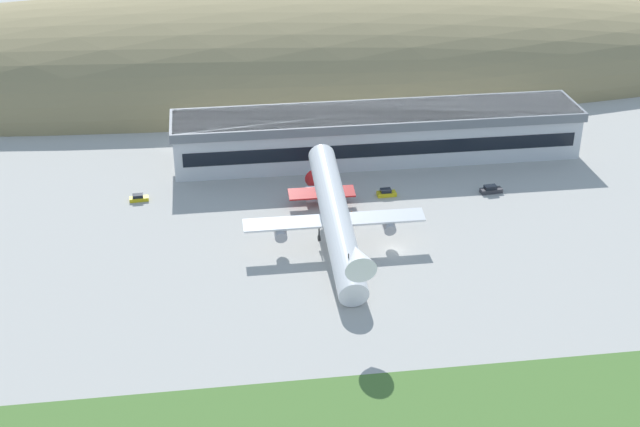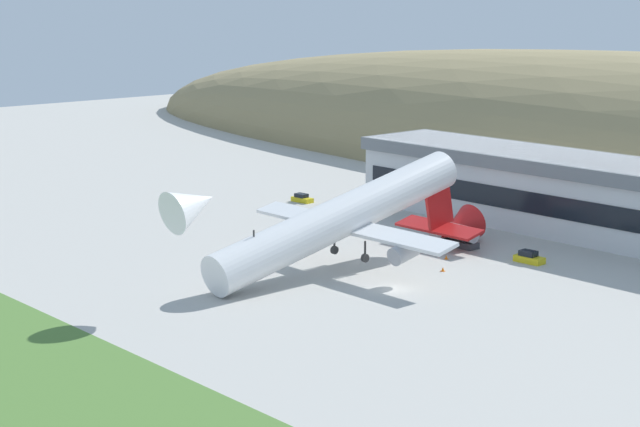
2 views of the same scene
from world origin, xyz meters
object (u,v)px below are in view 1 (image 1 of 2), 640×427
Objects in this scene: cargo_airplane at (335,217)px; service_car_0 at (139,198)px; terminal_building at (377,131)px; service_car_1 at (491,190)px; fuel_truck at (324,193)px; service_car_2 at (386,193)px; traffic_cone_1 at (352,212)px; traffic_cone_0 at (376,222)px.

cargo_airplane reaches higher than service_car_0.
terminal_building is 42.86m from cargo_airplane.
fuel_truck is at bearing 177.34° from service_car_1.
service_car_2 is at bearing -5.36° from service_car_0.
fuel_truck is at bearing -7.01° from service_car_0.
cargo_airplane is at bearing -111.94° from traffic_cone_1.
traffic_cone_1 is at bearing -56.43° from fuel_truck.
service_car_1 is (72.81, -6.28, 0.10)m from service_car_0.
service_car_1 is at bearing -2.66° from fuel_truck.
service_car_0 is 6.82× the size of traffic_cone_1.
service_car_1 is at bearing -46.36° from terminal_building.
terminal_building is at bearing 68.58° from cargo_airplane.
service_car_1 is at bearing -4.93° from service_car_0.
service_car_1 is 0.60× the size of fuel_truck.
service_car_0 is 51.06m from service_car_2.
service_car_2 is at bearing 55.56° from cargo_airplane.
terminal_building is 54.98m from service_car_0.
traffic_cone_0 is (9.32, 8.47, -6.21)m from cargo_airplane.
service_car_1 is 22.02m from service_car_2.
traffic_cone_0 is at bearing -101.39° from terminal_building.
service_car_1 is 30.85m from traffic_cone_1.
terminal_building is 1.75× the size of cargo_airplane.
cargo_airplane reaches higher than terminal_building.
service_car_0 is at bearing 175.07° from service_car_1.
service_car_0 is 49.15m from traffic_cone_0.
cargo_airplane is 90.11× the size of traffic_cone_1.
traffic_cone_0 is (46.28, -16.53, -0.31)m from service_car_0.
fuel_truck is (0.89, 20.35, -5.00)m from cargo_airplane.
cargo_airplane is 25.22m from service_car_2.
terminal_building is 23.14× the size of service_car_0.
service_car_0 is 38.15m from fuel_truck.
service_car_0 is at bearing 164.83° from traffic_cone_1.
service_car_2 is (13.87, 20.24, -5.83)m from cargo_airplane.
terminal_building is 19.36× the size of service_car_1.
cargo_airplane is 11.06× the size of service_car_1.
service_car_0 is 0.98× the size of service_car_2.
cargo_airplane is at bearing -152.41° from service_car_1.
traffic_cone_0 is (-6.33, -31.43, -6.02)m from terminal_building.
service_car_2 is 12.62m from traffic_cone_0.
service_car_1 reaches higher than traffic_cone_1.
cargo_airplane is at bearing -137.71° from traffic_cone_0.
terminal_building is at bearing 15.81° from service_car_0.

